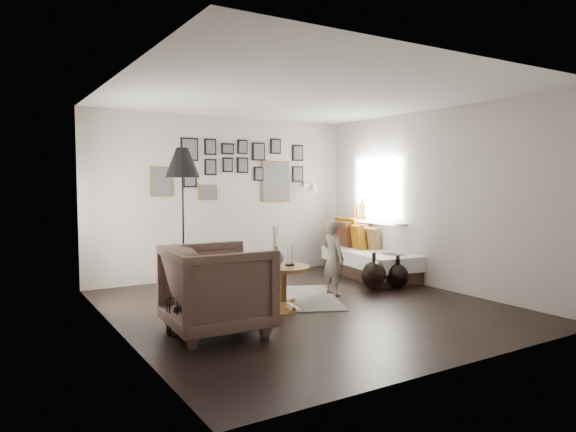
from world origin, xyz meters
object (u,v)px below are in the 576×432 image
magazine_basket (182,316)px  child (333,258)px  vase (276,254)px  demijohn_small (398,276)px  armchair (217,289)px  floor_lamp (182,168)px  demijohn_large (374,275)px  daybed (367,258)px  pedestal_table (282,289)px

magazine_basket → child: (2.37, 0.61, 0.33)m
vase → demijohn_small: vase is taller
armchair → floor_lamp: 2.29m
vase → armchair: (-0.98, -0.50, -0.22)m
armchair → demijohn_large: (2.76, 0.76, -0.25)m
daybed → armchair: (-3.38, -1.66, 0.17)m
pedestal_table → child: (0.99, 0.30, 0.27)m
demijohn_small → armchair: bearing=-168.4°
daybed → pedestal_table: bearing=-145.3°
daybed → demijohn_large: (-0.62, -0.90, -0.08)m
armchair → magazine_basket: size_ratio=2.73×
pedestal_table → demijohn_large: bearing=9.2°
floor_lamp → demijohn_large: (2.44, -1.11, -1.53)m
demijohn_large → child: 0.77m
daybed → demijohn_small: (-0.27, -1.02, -0.11)m
daybed → child: child is taller
vase → armchair: 1.13m
daybed → demijohn_large: bearing=-116.8°
armchair → child: size_ratio=0.98×
child → demijohn_large: bearing=-96.9°
magazine_basket → child: bearing=14.4°
floor_lamp → magazine_basket: (-0.64, -1.70, -1.55)m
demijohn_large → demijohn_small: bearing=-18.9°
floor_lamp → child: floor_lamp is taller
demijohn_large → child: child is taller
vase → daybed: 2.69m
armchair → magazine_basket: (-0.32, 0.17, -0.28)m
armchair → vase: bearing=-60.0°
pedestal_table → floor_lamp: (-0.75, 1.39, 1.49)m
pedestal_table → floor_lamp: 2.17m
magazine_basket → vase: bearing=14.2°
daybed → vase: bearing=-146.5°
magazine_basket → demijohn_large: 3.14m
armchair → magazine_basket: 0.46m
magazine_basket → pedestal_table: bearing=12.7°
child → pedestal_table: bearing=101.8°
floor_lamp → demijohn_small: (2.79, -1.23, -1.55)m
daybed → demijohn_small: daybed is taller
pedestal_table → daybed: size_ratio=0.34×
pedestal_table → armchair: armchair is taller
pedestal_table → daybed: bearing=26.8°
demijohn_small → child: size_ratio=0.47×
magazine_basket → demijohn_large: demijohn_large is taller
floor_lamp → demijohn_large: 3.09m
pedestal_table → floor_lamp: size_ratio=0.34×
vase → magazine_basket: vase is taller
armchair → demijohn_small: 3.19m
demijohn_small → child: (-1.06, 0.14, 0.33)m
daybed → magazine_basket: (-3.70, -1.48, -0.11)m
vase → demijohn_small: bearing=3.7°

